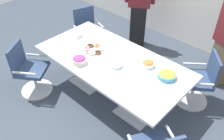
{
  "coord_description": "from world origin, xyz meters",
  "views": [
    {
      "loc": [
        2.02,
        -2.15,
        2.93
      ],
      "look_at": [
        0.0,
        0.0,
        0.55
      ],
      "focal_mm": 38.45,
      "sensor_mm": 36.0,
      "label": 1
    }
  ],
  "objects_px": {
    "office_chair_3": "(88,33)",
    "snack_bowl_pretzels": "(148,64)",
    "snack_bowl_chips_yellow": "(167,75)",
    "donut_platter": "(93,50)",
    "office_chair_2": "(199,82)",
    "person_standing_0": "(140,2)",
    "plate_stack": "(116,65)",
    "snack_bowl_candy_mix": "(79,60)",
    "napkin_pile": "(77,35)",
    "conference_table": "(112,66)",
    "office_chair_0": "(30,72)"
  },
  "relations": [
    {
      "from": "office_chair_3",
      "to": "snack_bowl_pretzels",
      "type": "distance_m",
      "value": 1.92
    },
    {
      "from": "person_standing_0",
      "to": "snack_bowl_pretzels",
      "type": "height_order",
      "value": "person_standing_0"
    },
    {
      "from": "office_chair_2",
      "to": "napkin_pile",
      "type": "bearing_deg",
      "value": 72.28
    },
    {
      "from": "office_chair_2",
      "to": "snack_bowl_pretzels",
      "type": "height_order",
      "value": "office_chair_2"
    },
    {
      "from": "donut_platter",
      "to": "plate_stack",
      "type": "distance_m",
      "value": 0.54
    },
    {
      "from": "person_standing_0",
      "to": "donut_platter",
      "type": "relative_size",
      "value": 5.52
    },
    {
      "from": "office_chair_0",
      "to": "donut_platter",
      "type": "bearing_deg",
      "value": 104.99
    },
    {
      "from": "snack_bowl_pretzels",
      "to": "napkin_pile",
      "type": "bearing_deg",
      "value": -173.37
    },
    {
      "from": "snack_bowl_pretzels",
      "to": "snack_bowl_chips_yellow",
      "type": "height_order",
      "value": "same"
    },
    {
      "from": "office_chair_2",
      "to": "snack_bowl_chips_yellow",
      "type": "xyz_separation_m",
      "value": [
        -0.25,
        -0.63,
        0.39
      ]
    },
    {
      "from": "office_chair_0",
      "to": "office_chair_2",
      "type": "xyz_separation_m",
      "value": [
        2.18,
        1.69,
        0.0
      ]
    },
    {
      "from": "conference_table",
      "to": "donut_platter",
      "type": "distance_m",
      "value": 0.42
    },
    {
      "from": "snack_bowl_candy_mix",
      "to": "napkin_pile",
      "type": "height_order",
      "value": "snack_bowl_candy_mix"
    },
    {
      "from": "office_chair_3",
      "to": "snack_bowl_pretzels",
      "type": "bearing_deg",
      "value": 94.71
    },
    {
      "from": "office_chair_2",
      "to": "plate_stack",
      "type": "height_order",
      "value": "office_chair_2"
    },
    {
      "from": "conference_table",
      "to": "donut_platter",
      "type": "relative_size",
      "value": 7.07
    },
    {
      "from": "office_chair_0",
      "to": "conference_table",
      "type": "bearing_deg",
      "value": 93.19
    },
    {
      "from": "donut_platter",
      "to": "napkin_pile",
      "type": "distance_m",
      "value": 0.54
    },
    {
      "from": "snack_bowl_candy_mix",
      "to": "donut_platter",
      "type": "bearing_deg",
      "value": 103.81
    },
    {
      "from": "office_chair_3",
      "to": "napkin_pile",
      "type": "bearing_deg",
      "value": 52.24
    },
    {
      "from": "conference_table",
      "to": "snack_bowl_chips_yellow",
      "type": "xyz_separation_m",
      "value": [
        0.84,
        0.22,
        0.17
      ]
    },
    {
      "from": "snack_bowl_chips_yellow",
      "to": "napkin_pile",
      "type": "relative_size",
      "value": 1.64
    },
    {
      "from": "office_chair_2",
      "to": "office_chair_3",
      "type": "distance_m",
      "value": 2.42
    },
    {
      "from": "snack_bowl_chips_yellow",
      "to": "donut_platter",
      "type": "height_order",
      "value": "snack_bowl_chips_yellow"
    },
    {
      "from": "plate_stack",
      "to": "office_chair_0",
      "type": "bearing_deg",
      "value": -148.45
    },
    {
      "from": "snack_bowl_chips_yellow",
      "to": "donut_platter",
      "type": "bearing_deg",
      "value": -169.03
    },
    {
      "from": "office_chair_0",
      "to": "snack_bowl_candy_mix",
      "type": "height_order",
      "value": "office_chair_0"
    },
    {
      "from": "office_chair_3",
      "to": "snack_bowl_pretzels",
      "type": "height_order",
      "value": "office_chair_3"
    },
    {
      "from": "donut_platter",
      "to": "plate_stack",
      "type": "bearing_deg",
      "value": -6.15
    },
    {
      "from": "office_chair_3",
      "to": "napkin_pile",
      "type": "xyz_separation_m",
      "value": [
        0.41,
        -0.6,
        0.38
      ]
    },
    {
      "from": "donut_platter",
      "to": "office_chair_3",
      "type": "bearing_deg",
      "value": 143.08
    },
    {
      "from": "office_chair_3",
      "to": "snack_bowl_chips_yellow",
      "type": "xyz_separation_m",
      "value": [
        2.17,
        -0.47,
        0.39
      ]
    },
    {
      "from": "conference_table",
      "to": "plate_stack",
      "type": "relative_size",
      "value": 12.88
    },
    {
      "from": "donut_platter",
      "to": "snack_bowl_chips_yellow",
      "type": "bearing_deg",
      "value": 10.97
    },
    {
      "from": "office_chair_0",
      "to": "office_chair_2",
      "type": "relative_size",
      "value": 1.0
    },
    {
      "from": "office_chair_0",
      "to": "snack_bowl_chips_yellow",
      "type": "xyz_separation_m",
      "value": [
        1.93,
        1.06,
        0.39
      ]
    },
    {
      "from": "office_chair_0",
      "to": "snack_bowl_pretzels",
      "type": "height_order",
      "value": "office_chair_0"
    },
    {
      "from": "person_standing_0",
      "to": "plate_stack",
      "type": "distance_m",
      "value": 1.89
    },
    {
      "from": "office_chair_0",
      "to": "office_chair_3",
      "type": "distance_m",
      "value": 1.54
    },
    {
      "from": "office_chair_0",
      "to": "napkin_pile",
      "type": "bearing_deg",
      "value": 135.06
    },
    {
      "from": "office_chair_0",
      "to": "donut_platter",
      "type": "distance_m",
      "value": 1.14
    },
    {
      "from": "person_standing_0",
      "to": "conference_table",
      "type": "bearing_deg",
      "value": 81.98
    },
    {
      "from": "conference_table",
      "to": "snack_bowl_pretzels",
      "type": "xyz_separation_m",
      "value": [
        0.5,
        0.24,
        0.17
      ]
    },
    {
      "from": "office_chair_3",
      "to": "snack_bowl_chips_yellow",
      "type": "bearing_deg",
      "value": 96.09
    },
    {
      "from": "office_chair_0",
      "to": "office_chair_3",
      "type": "height_order",
      "value": "same"
    },
    {
      "from": "plate_stack",
      "to": "office_chair_2",
      "type": "bearing_deg",
      "value": 44.75
    },
    {
      "from": "donut_platter",
      "to": "office_chair_2",
      "type": "bearing_deg",
      "value": 30.48
    },
    {
      "from": "office_chair_2",
      "to": "snack_bowl_candy_mix",
      "type": "distance_m",
      "value": 1.9
    },
    {
      "from": "snack_bowl_candy_mix",
      "to": "snack_bowl_chips_yellow",
      "type": "height_order",
      "value": "snack_bowl_candy_mix"
    },
    {
      "from": "office_chair_3",
      "to": "plate_stack",
      "type": "distance_m",
      "value": 1.71
    }
  ]
}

